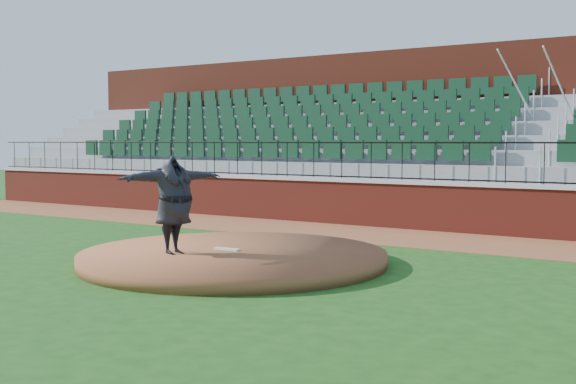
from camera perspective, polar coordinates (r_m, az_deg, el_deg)
name	(u,v)px	position (r m, az deg, el deg)	size (l,w,h in m)	color
ground	(244,266)	(13.67, -3.50, -5.81)	(90.00, 90.00, 0.00)	#1A4714
warning_track	(374,235)	(18.22, 6.82, -3.35)	(34.00, 3.20, 0.01)	brown
field_wall	(402,206)	(19.59, 8.95, -1.11)	(34.00, 0.35, 1.20)	maroon
wall_cap	(402,182)	(19.54, 8.97, 0.79)	(34.00, 0.45, 0.10)	#B7B7B7
wall_railing	(402,161)	(19.52, 8.98, 2.40)	(34.00, 0.05, 1.00)	black
seating_stands	(441,142)	(22.02, 11.97, 3.84)	(34.00, 5.10, 4.60)	gray
concourse_wall	(473,129)	(24.65, 14.40, 4.86)	(34.00, 0.50, 5.50)	maroon
pitchers_mound	(234,258)	(13.83, -4.31, -5.17)	(5.82, 5.82, 0.25)	brown
pitching_rubber	(227,249)	(13.94, -4.84, -4.51)	(0.53, 0.13, 0.04)	white
pitcher	(174,205)	(13.52, -8.97, -1.00)	(2.24, 0.61, 1.82)	black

